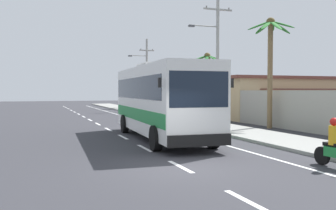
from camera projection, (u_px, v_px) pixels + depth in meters
The scene contains 14 objects.
ground_plane at pixel (182, 168), 11.70m from camera, with size 160.00×160.00×0.00m, color #303035.
sidewalk_kerb at pixel (222, 128), 23.41m from camera, with size 3.20×90.00×0.14m, color gray.
lane_markings at pixel (134, 125), 26.32m from camera, with size 3.78×71.00×0.01m.
boundary_wall at pixel (242, 106), 28.41m from camera, with size 0.24×60.00×2.45m, color #9E998E.
coach_bus_foreground at pixel (160, 99), 18.71m from camera, with size 3.35×10.70×3.88m.
motorcycle_beside_bus at pixel (156, 114), 28.09m from camera, with size 0.56×1.96×1.62m.
pedestrian_near_kerb at pixel (187, 110), 27.44m from camera, with size 0.36×0.36×1.66m.
utility_pole_mid at pixel (217, 52), 27.91m from camera, with size 3.54×0.24×10.00m.
utility_pole_far at pixel (146, 73), 44.08m from camera, with size 3.16×0.24×8.56m.
palm_nearest at pixel (207, 72), 32.59m from camera, with size 3.97×3.51×5.76m.
palm_third at pixel (271, 52), 23.76m from camera, with size 2.86×2.88×7.10m.
palm_fourth at pixel (131, 81), 50.25m from camera, with size 3.64×3.43×5.02m.
palm_farthest at pixel (155, 77), 47.33m from camera, with size 3.08×3.20×5.67m.
roadside_building at pixel (276, 97), 34.04m from camera, with size 12.95×8.64×3.63m.
Camera 1 is at (-4.39, -10.76, 2.43)m, focal length 39.73 mm.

